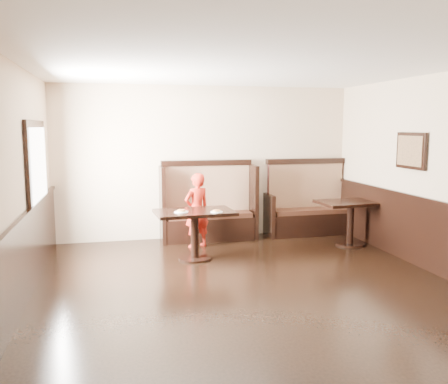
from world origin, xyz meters
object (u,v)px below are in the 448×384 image
object	(u,v)px
booth_neighbor	(307,209)
table_main	(195,222)
table_neighbor	(351,212)
child	(197,210)
booth_main	(208,211)

from	to	relation	value
booth_neighbor	table_main	size ratio (longest dim) A/B	1.31
table_main	table_neighbor	xyz separation A→B (m)	(2.81, 0.28, -0.01)
child	table_main	bearing A→B (deg)	55.71
booth_main	child	xyz separation A→B (m)	(-0.30, -0.54, 0.11)
table_main	child	bearing A→B (deg)	73.35
booth_main	table_main	bearing A→B (deg)	-110.04
booth_neighbor	table_neighbor	bearing A→B (deg)	-68.52
booth_main	table_neighbor	bearing A→B (deg)	-23.03
booth_neighbor	table_neighbor	distance (m)	1.07
booth_neighbor	table_main	world-z (taller)	booth_neighbor
child	booth_main	bearing A→B (deg)	-140.82
table_neighbor	booth_neighbor	bearing A→B (deg)	107.63
booth_neighbor	child	bearing A→B (deg)	-166.46
booth_neighbor	table_neighbor	world-z (taller)	booth_neighbor
booth_main	booth_neighbor	world-z (taller)	same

